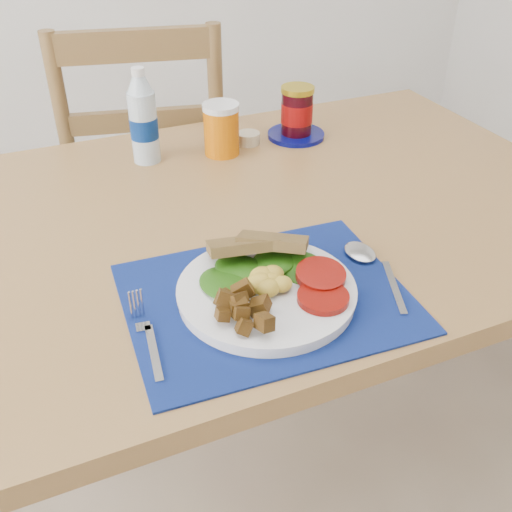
{
  "coord_description": "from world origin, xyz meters",
  "views": [
    {
      "loc": [
        -0.37,
        -0.71,
        1.32
      ],
      "look_at": [
        -0.07,
        -0.02,
        0.8
      ],
      "focal_mm": 42.0,
      "sensor_mm": 36.0,
      "label": 1
    }
  ],
  "objects_px": {
    "chair_far": "(146,156)",
    "water_bottle": "(143,121)",
    "breakfast_plate": "(264,289)",
    "jam_on_saucer": "(297,115)",
    "juice_glass": "(221,131)"
  },
  "relations": [
    {
      "from": "juice_glass",
      "to": "jam_on_saucer",
      "type": "distance_m",
      "value": 0.19
    },
    {
      "from": "breakfast_plate",
      "to": "water_bottle",
      "type": "relative_size",
      "value": 1.31
    },
    {
      "from": "chair_far",
      "to": "water_bottle",
      "type": "xyz_separation_m",
      "value": [
        -0.07,
        -0.35,
        0.24
      ]
    },
    {
      "from": "chair_far",
      "to": "jam_on_saucer",
      "type": "height_order",
      "value": "chair_far"
    },
    {
      "from": "water_bottle",
      "to": "juice_glass",
      "type": "bearing_deg",
      "value": -10.57
    },
    {
      "from": "breakfast_plate",
      "to": "juice_glass",
      "type": "xyz_separation_m",
      "value": [
        0.13,
        0.52,
        0.03
      ]
    },
    {
      "from": "chair_far",
      "to": "water_bottle",
      "type": "distance_m",
      "value": 0.44
    },
    {
      "from": "chair_far",
      "to": "breakfast_plate",
      "type": "height_order",
      "value": "chair_far"
    },
    {
      "from": "water_bottle",
      "to": "juice_glass",
      "type": "relative_size",
      "value": 1.89
    },
    {
      "from": "breakfast_plate",
      "to": "jam_on_saucer",
      "type": "xyz_separation_m",
      "value": [
        0.32,
        0.54,
        0.03
      ]
    },
    {
      "from": "chair_far",
      "to": "juice_glass",
      "type": "relative_size",
      "value": 10.95
    },
    {
      "from": "breakfast_plate",
      "to": "juice_glass",
      "type": "distance_m",
      "value": 0.54
    },
    {
      "from": "water_bottle",
      "to": "jam_on_saucer",
      "type": "xyz_separation_m",
      "value": [
        0.36,
        -0.01,
        -0.04
      ]
    },
    {
      "from": "water_bottle",
      "to": "breakfast_plate",
      "type": "bearing_deg",
      "value": -86.51
    },
    {
      "from": "chair_far",
      "to": "juice_glass",
      "type": "xyz_separation_m",
      "value": [
        0.09,
        -0.38,
        0.21
      ]
    }
  ]
}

